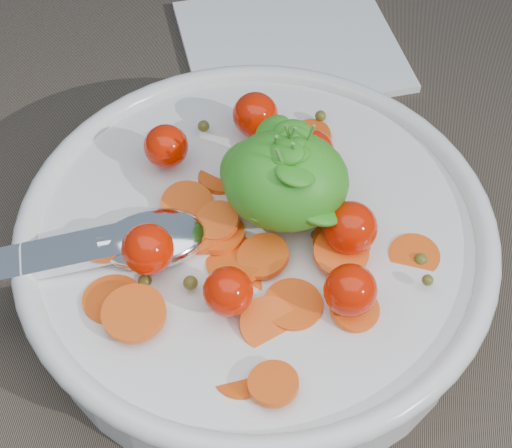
# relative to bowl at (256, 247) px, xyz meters

# --- Properties ---
(ground) EXTENTS (6.00, 6.00, 0.00)m
(ground) POSITION_rel_bowl_xyz_m (-0.01, -0.03, -0.04)
(ground) COLOR brown
(ground) RESTS_ON ground
(bowl) EXTENTS (0.32, 0.30, 0.13)m
(bowl) POSITION_rel_bowl_xyz_m (0.00, 0.00, 0.00)
(bowl) COLOR white
(bowl) RESTS_ON ground
(napkin) EXTENTS (0.22, 0.21, 0.01)m
(napkin) POSITION_rel_bowl_xyz_m (0.00, 0.24, -0.03)
(napkin) COLOR white
(napkin) RESTS_ON ground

